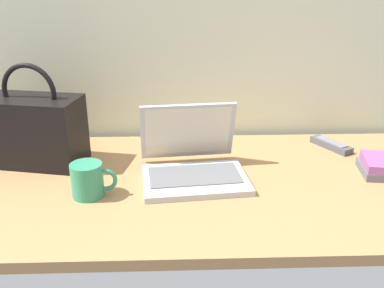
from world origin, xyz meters
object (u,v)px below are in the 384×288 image
coffee_mug (88,180)px  remote_control_near (331,145)px  laptop (193,162)px  handbag (34,129)px

coffee_mug → remote_control_near: bearing=22.2°
laptop → coffee_mug: laptop is taller
laptop → handbag: 0.52m
coffee_mug → remote_control_near: coffee_mug is taller
remote_control_near → handbag: (-1.01, -0.09, 0.10)m
handbag → remote_control_near: bearing=5.1°
remote_control_near → handbag: bearing=-174.9°
laptop → coffee_mug: size_ratio=2.59×
laptop → handbag: handbag is taller
remote_control_near → coffee_mug: bearing=-157.8°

